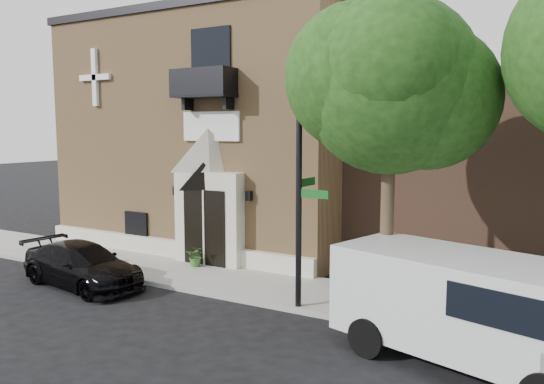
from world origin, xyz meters
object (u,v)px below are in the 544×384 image
(black_sedan, at_px, (82,265))
(dumpster, at_px, (529,320))
(pedestrian_near, at_px, (501,285))
(fire_hydrant, at_px, (376,306))
(cargo_van, at_px, (483,309))
(street_sign, at_px, (300,196))

(black_sedan, xyz_separation_m, dumpster, (12.31, 1.37, 0.04))
(black_sedan, height_order, pedestrian_near, pedestrian_near)
(black_sedan, distance_m, pedestrian_near, 11.95)
(black_sedan, height_order, fire_hydrant, black_sedan)
(cargo_van, height_order, pedestrian_near, cargo_van)
(black_sedan, relative_size, pedestrian_near, 2.94)
(cargo_van, relative_size, pedestrian_near, 3.85)
(street_sign, bearing_deg, cargo_van, -12.80)
(dumpster, bearing_deg, black_sedan, -176.81)
(dumpster, distance_m, pedestrian_near, 1.89)
(black_sedan, height_order, cargo_van, cargo_van)
(street_sign, relative_size, dumpster, 3.46)
(black_sedan, xyz_separation_m, street_sign, (6.84, 1.21, 2.43))
(black_sedan, relative_size, fire_hydrant, 6.46)
(fire_hydrant, relative_size, pedestrian_near, 0.45)
(street_sign, height_order, dumpster, street_sign)
(black_sedan, distance_m, dumpster, 12.38)
(fire_hydrant, bearing_deg, street_sign, 179.49)
(dumpster, height_order, pedestrian_near, pedestrian_near)
(dumpster, bearing_deg, pedestrian_near, 110.84)
(pedestrian_near, bearing_deg, black_sedan, -8.37)
(street_sign, bearing_deg, black_sedan, -166.96)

